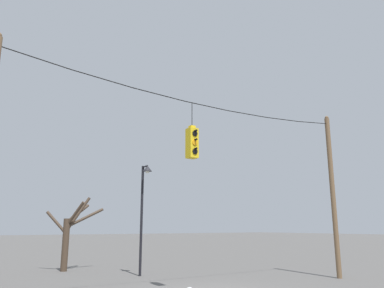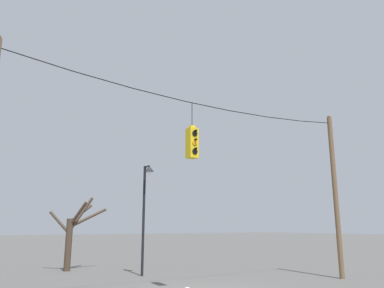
{
  "view_description": "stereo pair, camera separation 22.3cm",
  "coord_description": "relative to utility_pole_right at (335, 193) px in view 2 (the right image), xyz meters",
  "views": [
    {
      "loc": [
        -7.83,
        -10.26,
        2.19
      ],
      "look_at": [
        -0.7,
        0.33,
        5.02
      ],
      "focal_mm": 35.0,
      "sensor_mm": 36.0,
      "label": 1
    },
    {
      "loc": [
        -7.65,
        -10.38,
        2.19
      ],
      "look_at": [
        -0.7,
        0.33,
        5.02
      ],
      "focal_mm": 35.0,
      "sensor_mm": 36.0,
      "label": 2
    }
  ],
  "objects": [
    {
      "name": "utility_pole_right",
      "position": [
        0.0,
        0.0,
        0.0
      ],
      "size": [
        0.22,
        0.22,
        7.34
      ],
      "color": "brown",
      "rests_on": "ground_plane"
    },
    {
      "name": "span_wire",
      "position": [
        -7.02,
        0.0,
        3.01
      ],
      "size": [
        14.04,
        0.03,
        0.46
      ],
      "color": "black"
    },
    {
      "name": "traffic_light_near_left_pole",
      "position": [
        -7.72,
        0.0,
        1.4
      ],
      "size": [
        0.34,
        0.58,
        2.02
      ],
      "color": "yellow"
    },
    {
      "name": "street_lamp",
      "position": [
        -6.85,
        5.33,
        -0.09
      ],
      "size": [
        0.43,
        0.76,
        5.05
      ],
      "color": "black",
      "rests_on": "ground_plane"
    },
    {
      "name": "bare_tree",
      "position": [
        -9.04,
        9.33,
        -1.78
      ],
      "size": [
        2.88,
        1.64,
        3.73
      ],
      "color": "#423326",
      "rests_on": "ground_plane"
    }
  ]
}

